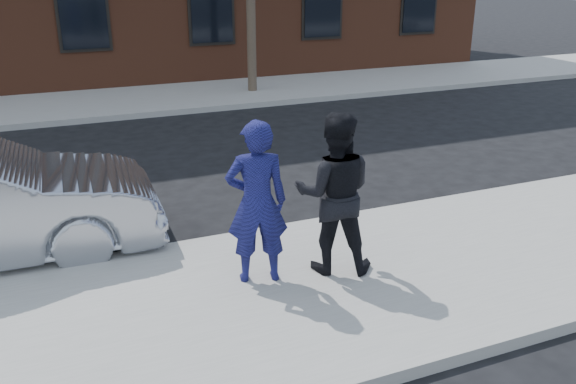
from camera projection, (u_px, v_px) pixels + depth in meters
name	position (u px, v px, depth m)	size (l,w,h in m)	color
ground	(205.00, 309.00, 7.02)	(100.00, 100.00, 0.00)	black
near_sidewalk	(211.00, 315.00, 6.78)	(50.00, 3.50, 0.15)	gray
near_curb	(175.00, 249.00, 8.33)	(50.00, 0.10, 0.15)	#999691
far_sidewalk	(95.00, 104.00, 16.69)	(50.00, 3.50, 0.15)	gray
far_curb	(103.00, 119.00, 15.13)	(50.00, 0.10, 0.15)	#999691
man_hoodie	(257.00, 203.00, 7.05)	(0.81, 0.62, 1.98)	navy
man_peacoat	(334.00, 193.00, 7.30)	(1.20, 1.09, 2.00)	black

